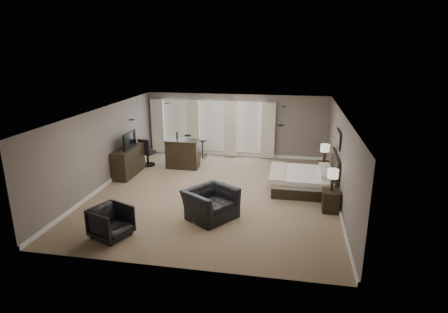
% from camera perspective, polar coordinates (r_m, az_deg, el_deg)
% --- Properties ---
extents(room, '(7.60, 8.60, 2.64)m').
position_cam_1_polar(room, '(11.55, -1.34, 0.44)').
color(room, '#826C52').
rests_on(room, ground).
extents(window_bay, '(5.25, 0.20, 2.30)m').
position_cam_1_polar(window_bay, '(15.68, -1.86, 4.42)').
color(window_bay, silver).
rests_on(window_bay, room).
extents(bed, '(1.98, 1.89, 1.26)m').
position_cam_1_polar(bed, '(12.22, 11.33, -2.27)').
color(bed, silver).
rests_on(bed, ground).
extents(nightstand_near, '(0.46, 0.56, 0.61)m').
position_cam_1_polar(nightstand_near, '(11.04, 15.94, -6.50)').
color(nightstand_near, black).
rests_on(nightstand_near, ground).
extents(nightstand_far, '(0.41, 0.50, 0.55)m').
position_cam_1_polar(nightstand_far, '(13.75, 14.91, -1.92)').
color(nightstand_far, black).
rests_on(nightstand_far, ground).
extents(lamp_near, '(0.30, 0.30, 0.63)m').
position_cam_1_polar(lamp_near, '(10.81, 16.20, -3.48)').
color(lamp_near, beige).
rests_on(lamp_near, nightstand_near).
extents(lamp_far, '(0.31, 0.31, 0.65)m').
position_cam_1_polar(lamp_far, '(13.58, 15.09, 0.47)').
color(lamp_far, beige).
rests_on(lamp_far, nightstand_far).
extents(wall_art, '(0.04, 0.96, 0.56)m').
position_cam_1_polar(wall_art, '(11.99, 16.99, 2.53)').
color(wall_art, slate).
rests_on(wall_art, room).
extents(dresser, '(0.56, 1.72, 1.00)m').
position_cam_1_polar(dresser, '(13.91, -14.36, -0.69)').
color(dresser, black).
rests_on(dresser, ground).
extents(tv, '(0.58, 1.01, 0.13)m').
position_cam_1_polar(tv, '(13.76, -14.53, 1.56)').
color(tv, black).
rests_on(tv, dresser).
extents(armchair_near, '(1.40, 1.51, 1.11)m').
position_cam_1_polar(armchair_near, '(10.14, -2.06, -6.42)').
color(armchair_near, black).
rests_on(armchair_near, ground).
extents(armchair_far, '(1.04, 1.07, 0.86)m').
position_cam_1_polar(armchair_far, '(9.61, -16.87, -9.35)').
color(armchair_far, black).
rests_on(armchair_far, ground).
extents(bar_counter, '(1.26, 0.66, 1.10)m').
position_cam_1_polar(bar_counter, '(14.29, -6.29, 0.41)').
color(bar_counter, black).
rests_on(bar_counter, ground).
extents(bar_stool_left, '(0.43, 0.43, 0.77)m').
position_cam_1_polar(bar_stool_left, '(15.46, -4.40, 1.08)').
color(bar_stool_left, black).
rests_on(bar_stool_left, ground).
extents(bar_stool_right, '(0.50, 0.50, 0.82)m').
position_cam_1_polar(bar_stool_right, '(15.42, -3.29, 1.17)').
color(bar_stool_right, black).
rests_on(bar_stool_right, ground).
extents(desk_chair, '(0.65, 0.65, 1.10)m').
position_cam_1_polar(desk_chair, '(14.78, -11.60, 0.71)').
color(desk_chair, black).
rests_on(desk_chair, ground).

